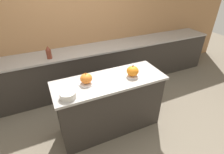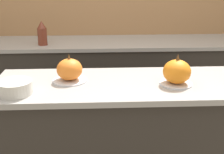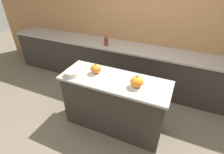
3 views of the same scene
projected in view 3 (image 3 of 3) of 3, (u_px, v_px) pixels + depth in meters
The scene contains 8 objects.
ground_plane at pixel (114, 124), 2.97m from camera, with size 12.00×12.00×0.00m, color #665B4C.
wall_back at pixel (145, 26), 3.49m from camera, with size 8.00×0.06×2.50m.
kitchen_island at pixel (114, 103), 2.72m from camera, with size 1.59×0.60×0.91m.
back_counter at pixel (137, 68), 3.68m from camera, with size 6.00×0.60×0.89m.
pumpkin_cake_left at pixel (96, 69), 2.58m from camera, with size 0.22×0.22×0.18m.
pumpkin_cake_right at pixel (137, 82), 2.28m from camera, with size 0.20×0.20×0.19m.
bottle_tall at pixel (106, 40), 3.50m from camera, with size 0.09×0.09×0.23m.
mixing_bowl at pixel (72, 73), 2.54m from camera, with size 0.19×0.19×0.08m.
Camera 3 is at (0.80, -1.90, 2.27)m, focal length 28.00 mm.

